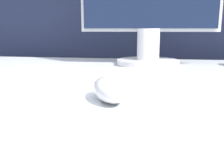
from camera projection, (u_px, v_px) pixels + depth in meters
The scene contains 3 objects.
partition_panel at pixel (140, 91), 1.37m from camera, with size 5.00×0.03×1.18m.
computer_mouse_near at pixel (109, 89), 0.51m from camera, with size 0.10×0.14×0.05m.
keyboard at pixel (85, 74), 0.74m from camera, with size 0.46×0.15×0.02m.
Camera 1 is at (0.04, -0.61, 0.92)m, focal length 42.00 mm.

